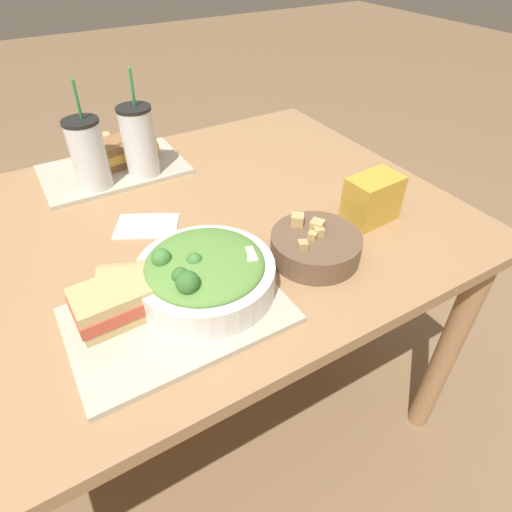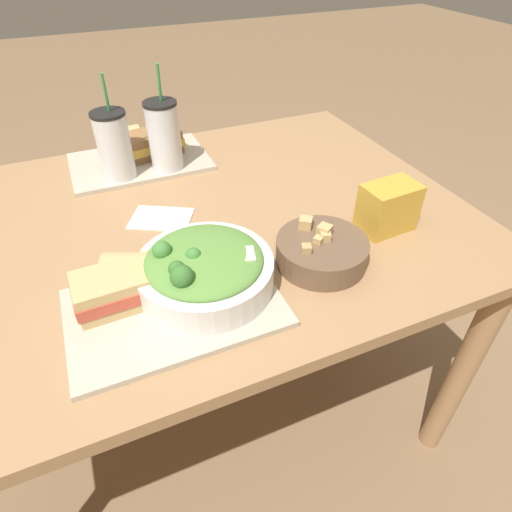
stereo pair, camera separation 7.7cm
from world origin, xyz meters
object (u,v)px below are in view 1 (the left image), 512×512
Objects in this scene: napkin_folded at (147,226)px; chip_bag at (372,199)px; baguette_near at (138,279)px; drink_cup_red at (140,143)px; drink_cup_dark at (89,156)px; soup_bowl at (315,245)px; baguette_far at (94,147)px; sandwich_near at (120,301)px; sandwich_far at (126,149)px; salad_bowl at (205,273)px.

chip_bag is at bearing -27.25° from napkin_folded.
baguette_near is 0.47m from drink_cup_red.
drink_cup_dark reaches higher than napkin_folded.
chip_bag is (0.54, -0.02, 0.01)m from baguette_near.
baguette_near reaches higher than soup_bowl.
drink_cup_dark reaches higher than chip_bag.
baguette_far is 0.39× the size of drink_cup_dark.
sandwich_near and sandwich_far have the same top height.
baguette_far is (0.12, 0.63, 0.00)m from sandwich_near.
sandwich_near is 0.28m from napkin_folded.
chip_bag is at bearing -148.33° from baguette_far.
drink_cup_red is (0.16, 0.44, 0.05)m from baguette_near.
baguette_near is at bearing 167.61° from baguette_far.
salad_bowl is 0.12m from baguette_near.
napkin_folded is at bearing -76.82° from drink_cup_dark.
chip_bag is 0.75× the size of napkin_folded.
baguette_far is (-0.27, 0.66, 0.02)m from soup_bowl.
soup_bowl is 0.38m from napkin_folded.
salad_bowl is 0.94× the size of drink_cup_red.
soup_bowl is (0.24, -0.01, -0.02)m from salad_bowl.
drink_cup_dark reaches higher than salad_bowl.
drink_cup_dark is (0.03, 0.44, 0.05)m from baguette_near.
baguette_near is 0.55m from sandwich_far.
napkin_folded is (0.01, -0.38, -0.04)m from baguette_far.
sandwich_near is at bearing 177.78° from chip_bag.
napkin_folded is (0.08, 0.21, -0.04)m from baguette_near.
sandwich_far is (0.04, 0.59, -0.01)m from salad_bowl.
baguette_far is 0.38× the size of drink_cup_red.
baguette_near is 0.53× the size of drink_cup_red.
salad_bowl is at bearing -94.14° from baguette_near.
chip_bag is at bearing -0.50° from sandwich_near.
sandwich_near is 0.64m from baguette_far.
sandwich_far is 0.68m from chip_bag.
baguette_near is at bearing -111.62° from napkin_folded.
drink_cup_dark is at bearing -180.00° from drink_cup_red.
drink_cup_red is (-0.19, 0.50, 0.07)m from soup_bowl.
salad_bowl is at bearing -104.18° from sandwich_far.
drink_cup_dark is (0.08, 0.47, 0.05)m from sandwich_near.
soup_bowl is at bearing -77.59° from baguette_near.
chip_bag is 0.51m from napkin_folded.
sandwich_far and baguette_far have the same top height.
sandwich_far reaches higher than soup_bowl.
sandwich_near reaches higher than napkin_folded.
sandwich_far is at bearing 99.30° from drink_cup_red.
salad_bowl reaches higher than sandwich_near.
baguette_far is at bearing 91.55° from napkin_folded.
drink_cup_dark is at bearing 159.93° from baguette_far.
drink_cup_dark is at bearing 78.59° from sandwich_near.
drink_cup_red is at bearing -91.30° from sandwich_far.
sandwich_far is 0.16m from drink_cup_dark.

